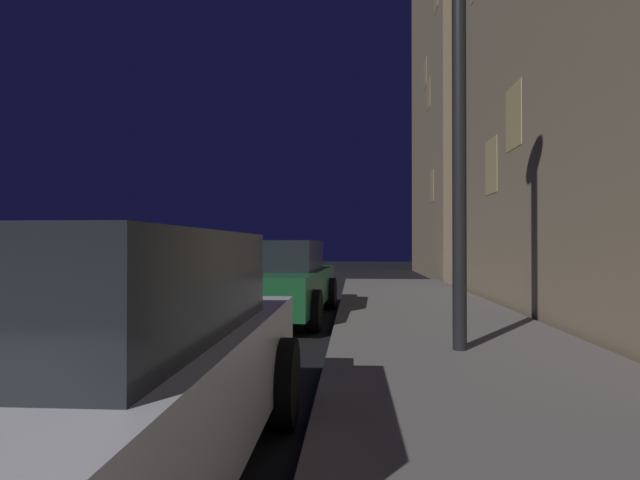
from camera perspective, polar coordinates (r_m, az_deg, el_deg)
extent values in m
cube|color=silver|center=(2.89, -27.84, -16.35)|extent=(1.87, 4.18, 0.64)
cube|color=#1E2328|center=(2.86, -26.93, -4.69)|extent=(1.63, 2.19, 0.56)
cylinder|color=black|center=(4.48, -29.43, -13.74)|extent=(0.23, 0.66, 0.66)
cylinder|color=black|center=(3.84, -4.47, -16.08)|extent=(0.23, 0.66, 0.66)
cube|color=#19592D|center=(9.20, -5.15, -5.44)|extent=(1.96, 4.41, 0.64)
cube|color=#1E2328|center=(9.16, -5.16, -1.83)|extent=(1.64, 2.16, 0.56)
cylinder|color=black|center=(10.73, -8.34, -6.02)|extent=(0.25, 0.67, 0.66)
cylinder|color=black|center=(10.42, 1.21, -6.19)|extent=(0.25, 0.67, 0.66)
cylinder|color=black|center=(8.18, -13.28, -7.74)|extent=(0.25, 0.67, 0.66)
cylinder|color=black|center=(7.76, -0.71, -8.15)|extent=(0.25, 0.67, 0.66)
cylinder|color=black|center=(6.03, 15.78, 11.35)|extent=(0.16, 0.16, 4.90)
cube|color=#F2D17F|center=(10.24, 21.57, 13.08)|extent=(0.06, 0.90, 1.20)
cube|color=#F2D17F|center=(11.55, 19.27, 8.03)|extent=(0.06, 0.90, 1.20)
cube|color=#998466|center=(23.47, 22.00, 15.22)|extent=(8.00, 9.14, 15.42)
cube|color=#F2D17F|center=(19.75, 12.84, 6.06)|extent=(0.06, 0.90, 1.20)
cube|color=#F2D17F|center=(22.52, 12.11, 18.25)|extent=(0.06, 0.90, 1.20)
cube|color=#F2D17F|center=(21.32, 12.47, 16.13)|extent=(0.06, 0.90, 1.20)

